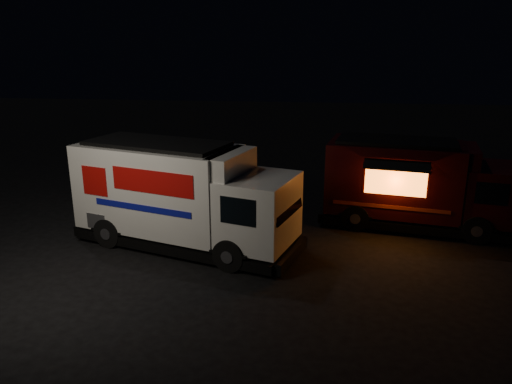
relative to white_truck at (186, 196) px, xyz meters
name	(u,v)px	position (x,y,z in m)	size (l,w,h in m)	color
ground	(185,252)	(0.04, -0.55, -1.70)	(80.00, 80.00, 0.00)	black
white_truck	(186,196)	(0.00, 0.00, 0.00)	(7.49, 2.56, 3.40)	silver
red_truck	(419,184)	(7.81, 2.70, -0.13)	(6.76, 2.49, 3.15)	#340909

